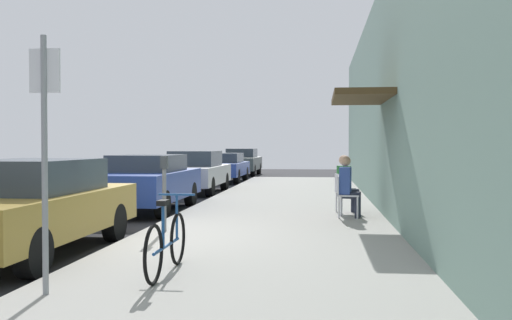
# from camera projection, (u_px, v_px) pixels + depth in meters

# --- Properties ---
(ground_plane) EXTENTS (60.00, 60.00, 0.00)m
(ground_plane) POSITION_uv_depth(u_px,v_px,m) (130.00, 243.00, 9.41)
(ground_plane) COLOR #2D2D30
(sidewalk_slab) EXTENTS (4.50, 32.00, 0.12)m
(sidewalk_slab) POSITION_uv_depth(u_px,v_px,m) (274.00, 225.00, 11.14)
(sidewalk_slab) COLOR #9E9B93
(sidewalk_slab) RESTS_ON ground_plane
(building_facade) EXTENTS (1.40, 32.00, 5.29)m
(building_facade) POSITION_uv_depth(u_px,v_px,m) (399.00, 92.00, 10.81)
(building_facade) COLOR gray
(building_facade) RESTS_ON ground_plane
(parked_car_0) EXTENTS (1.80, 4.40, 1.41)m
(parked_car_0) POSITION_uv_depth(u_px,v_px,m) (30.00, 206.00, 8.33)
(parked_car_0) COLOR #A58433
(parked_car_0) RESTS_ON ground_plane
(parked_car_1) EXTENTS (1.80, 4.40, 1.39)m
(parked_car_1) POSITION_uv_depth(u_px,v_px,m) (147.00, 182.00, 13.96)
(parked_car_1) COLOR navy
(parked_car_1) RESTS_ON ground_plane
(parked_car_2) EXTENTS (1.80, 4.40, 1.44)m
(parked_car_2) POSITION_uv_depth(u_px,v_px,m) (195.00, 171.00, 19.38)
(parked_car_2) COLOR #B7B7BC
(parked_car_2) RESTS_ON ground_plane
(parked_car_3) EXTENTS (1.80, 4.40, 1.29)m
(parked_car_3) POSITION_uv_depth(u_px,v_px,m) (224.00, 167.00, 25.13)
(parked_car_3) COLOR navy
(parked_car_3) RESTS_ON ground_plane
(parked_car_4) EXTENTS (1.80, 4.40, 1.46)m
(parked_car_4) POSITION_uv_depth(u_px,v_px,m) (242.00, 162.00, 30.96)
(parked_car_4) COLOR #47514C
(parked_car_4) RESTS_ON ground_plane
(parking_meter) EXTENTS (0.12, 0.10, 1.32)m
(parking_meter) POSITION_uv_depth(u_px,v_px,m) (164.00, 188.00, 9.86)
(parking_meter) COLOR slate
(parking_meter) RESTS_ON sidewalk_slab
(street_sign) EXTENTS (0.32, 0.06, 2.60)m
(street_sign) POSITION_uv_depth(u_px,v_px,m) (45.00, 144.00, 5.67)
(street_sign) COLOR gray
(street_sign) RESTS_ON sidewalk_slab
(bicycle_0) EXTENTS (0.46, 1.71, 0.90)m
(bicycle_0) POSITION_uv_depth(u_px,v_px,m) (167.00, 243.00, 6.61)
(bicycle_0) COLOR black
(bicycle_0) RESTS_ON sidewalk_slab
(cafe_chair_0) EXTENTS (0.50, 0.50, 0.87)m
(cafe_chair_0) POSITION_uv_depth(u_px,v_px,m) (345.00, 193.00, 11.84)
(cafe_chair_0) COLOR silver
(cafe_chair_0) RESTS_ON sidewalk_slab
(seated_patron_0) EXTENTS (0.47, 0.41, 1.29)m
(seated_patron_0) POSITION_uv_depth(u_px,v_px,m) (348.00, 184.00, 11.82)
(seated_patron_0) COLOR #232838
(seated_patron_0) RESTS_ON sidewalk_slab
(cafe_chair_1) EXTENTS (0.54, 0.54, 0.87)m
(cafe_chair_1) POSITION_uv_depth(u_px,v_px,m) (344.00, 190.00, 12.64)
(cafe_chair_1) COLOR silver
(cafe_chair_1) RESTS_ON sidewalk_slab
(seated_patron_1) EXTENTS (0.50, 0.45, 1.29)m
(seated_patron_1) POSITION_uv_depth(u_px,v_px,m) (346.00, 182.00, 12.65)
(seated_patron_1) COLOR #232838
(seated_patron_1) RESTS_ON sidewalk_slab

